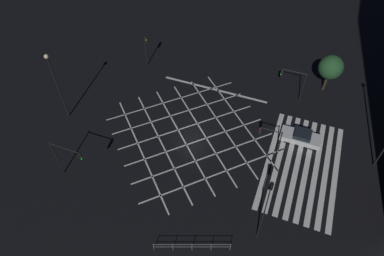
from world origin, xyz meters
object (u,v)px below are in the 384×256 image
object	(u,v)px
traffic_light_ne_cross	(146,45)
traffic_light_median_south	(268,135)
traffic_light_sw_main	(267,202)
waiting_car	(301,137)
traffic_light_nw_cross	(68,156)
traffic_light_se_cross	(292,78)
street_lamp_west	(54,78)
street_tree_near	(331,67)

from	to	relation	value
traffic_light_ne_cross	traffic_light_median_south	bearing A→B (deg)	-25.93
traffic_light_sw_main	waiting_car	xyz separation A→B (m)	(10.23, -1.66, -2.48)
traffic_light_nw_cross	traffic_light_se_cross	bearing A→B (deg)	48.01
traffic_light_median_south	waiting_car	size ratio (longest dim) A/B	0.79
traffic_light_sw_main	street_lamp_west	size ratio (longest dim) A/B	0.50
traffic_light_se_cross	street_lamp_west	size ratio (longest dim) A/B	0.48
traffic_light_sw_main	waiting_car	size ratio (longest dim) A/B	1.01
traffic_light_ne_cross	traffic_light_nw_cross	world-z (taller)	traffic_light_nw_cross
traffic_light_sw_main	traffic_light_nw_cross	distance (m)	17.35
traffic_light_sw_main	traffic_light_nw_cross	size ratio (longest dim) A/B	0.91
traffic_light_median_south	traffic_light_ne_cross	size ratio (longest dim) A/B	0.75
traffic_light_median_south	traffic_light_nw_cross	distance (m)	18.49
traffic_light_sw_main	waiting_car	distance (m)	10.65
street_tree_near	waiting_car	xyz separation A→B (m)	(-9.06, 1.29, -2.66)
traffic_light_se_cross	waiting_car	bearing A→B (deg)	112.50
traffic_light_median_south	traffic_light_sw_main	distance (m)	7.82
traffic_light_median_south	traffic_light_se_cross	bearing A→B (deg)	-94.10
traffic_light_se_cross	street_tree_near	bearing A→B (deg)	-141.52
street_tree_near	street_lamp_west	bearing A→B (deg)	119.64
street_lamp_west	street_tree_near	bearing A→B (deg)	-60.36
traffic_light_ne_cross	traffic_light_se_cross	world-z (taller)	traffic_light_ne_cross
waiting_car	street_tree_near	bearing A→B (deg)	-98.12
traffic_light_ne_cross	waiting_car	world-z (taller)	traffic_light_ne_cross
traffic_light_se_cross	waiting_car	size ratio (longest dim) A/B	0.98
traffic_light_se_cross	traffic_light_nw_cross	xyz separation A→B (m)	(-18.21, 16.39, 0.42)
traffic_light_se_cross	waiting_car	xyz separation A→B (m)	(-6.04, -2.50, -2.35)
traffic_light_ne_cross	traffic_light_nw_cross	distance (m)	17.97
traffic_light_nw_cross	street_tree_near	distance (m)	29.30
waiting_car	traffic_light_sw_main	bearing A→B (deg)	80.79
traffic_light_ne_cross	street_tree_near	xyz separation A→B (m)	(3.32, -21.53, 0.17)
traffic_light_nw_cross	street_lamp_west	xyz separation A→B (m)	(6.59, 5.53, 2.08)
traffic_light_median_south	waiting_car	world-z (taller)	traffic_light_median_south
traffic_light_nw_cross	waiting_car	distance (m)	22.65
traffic_light_sw_main	traffic_light_ne_cross	xyz separation A→B (m)	(15.97, 18.58, 0.01)
street_lamp_west	traffic_light_se_cross	bearing A→B (deg)	-62.08
traffic_light_sw_main	waiting_car	world-z (taller)	traffic_light_sw_main
traffic_light_se_cross	traffic_light_median_south	bearing A→B (deg)	85.90
traffic_light_sw_main	traffic_light_ne_cross	bearing A→B (deg)	49.32
traffic_light_median_south	waiting_car	xyz separation A→B (m)	(2.58, -3.12, -1.77)
traffic_light_median_south	traffic_light_nw_cross	world-z (taller)	traffic_light_nw_cross
traffic_light_median_south	traffic_light_sw_main	world-z (taller)	traffic_light_sw_main
traffic_light_nw_cross	waiting_car	bearing A→B (deg)	32.79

